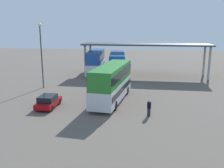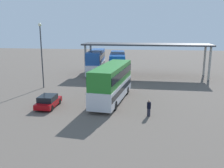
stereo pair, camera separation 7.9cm
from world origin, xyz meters
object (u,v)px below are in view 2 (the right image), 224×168
object	(u,v)px
double_decker_mid_row	(117,64)
lamppost_tall	(41,49)
pedestrian_waiting	(149,108)
parked_hatchback	(48,101)
double_decker_near_canopy	(96,61)
double_decker_main	(112,81)

from	to	relation	value
double_decker_mid_row	lamppost_tall	distance (m)	14.03
double_decker_mid_row	pedestrian_waiting	xyz separation A→B (m)	(5.17, -19.53, -1.43)
double_decker_mid_row	lamppost_tall	bearing A→B (deg)	130.34
parked_hatchback	double_decker_near_canopy	size ratio (longest dim) A/B	0.37
double_decker_mid_row	pedestrian_waiting	distance (m)	20.26
double_decker_mid_row	pedestrian_waiting	world-z (taller)	double_decker_mid_row
parked_hatchback	double_decker_near_canopy	bearing A→B (deg)	-3.56
double_decker_main	pedestrian_waiting	size ratio (longest dim) A/B	6.61
double_decker_mid_row	double_decker_main	bearing A→B (deg)	178.26
double_decker_near_canopy	pedestrian_waiting	bearing A→B (deg)	-160.64
lamppost_tall	pedestrian_waiting	bearing A→B (deg)	-33.59
double_decker_main	double_decker_mid_row	world-z (taller)	double_decker_main
double_decker_main	parked_hatchback	bearing A→B (deg)	124.55
double_decker_near_canopy	double_decker_mid_row	size ratio (longest dim) A/B	0.98
double_decker_near_canopy	double_decker_mid_row	bearing A→B (deg)	-118.89
lamppost_tall	pedestrian_waiting	distance (m)	18.23
parked_hatchback	double_decker_near_canopy	xyz separation A→B (m)	(1.30, 20.13, 1.65)
double_decker_mid_row	lamppost_tall	world-z (taller)	lamppost_tall
double_decker_near_canopy	lamppost_tall	distance (m)	13.26
double_decker_main	pedestrian_waiting	world-z (taller)	double_decker_main
parked_hatchback	double_decker_mid_row	size ratio (longest dim) A/B	0.36
lamppost_tall	pedestrian_waiting	xyz separation A→B (m)	(14.67, -9.74, -4.72)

